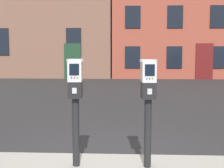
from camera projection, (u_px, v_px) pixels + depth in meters
name	position (u px, v px, depth m)	size (l,w,h in m)	color
ground_plane	(107.00, 168.00, 4.32)	(160.00, 160.00, 0.00)	#28282B
parking_meter_near_kerb	(75.00, 93.00, 3.95)	(0.23, 0.26, 1.37)	black
parking_meter_twin_adjacent	(148.00, 94.00, 3.90)	(0.23, 0.26, 1.37)	black
townhouse_cream_stone	(169.00, 6.00, 20.93)	(7.32, 6.02, 9.34)	brown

